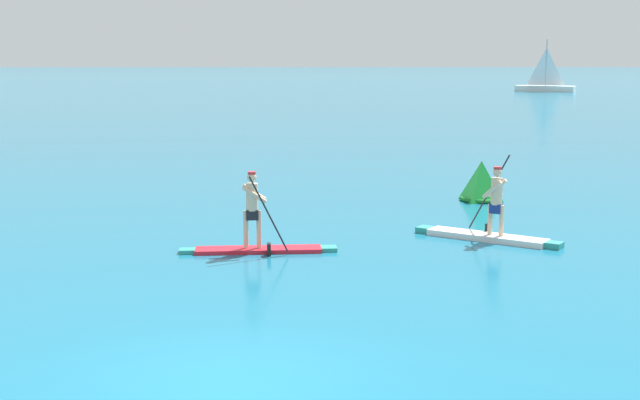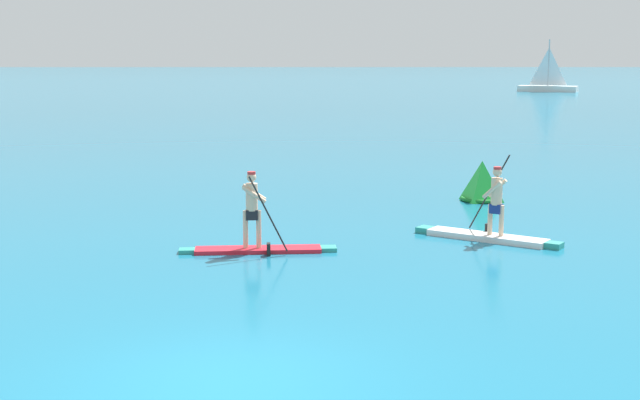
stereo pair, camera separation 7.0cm
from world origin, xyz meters
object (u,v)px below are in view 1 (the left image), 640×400
paddleboarder_mid_center (257,233)px  sailboat_right_horizon (545,86)px  paddleboarder_far_right (489,226)px  race_marker_buoy (481,183)px

paddleboarder_mid_center → sailboat_right_horizon: (25.98, 76.02, 0.17)m
paddleboarder_far_right → sailboat_right_horizon: size_ratio=0.50×
paddleboarder_far_right → race_marker_buoy: 5.60m
race_marker_buoy → sailboat_right_horizon: sailboat_right_horizon is taller
paddleboarder_mid_center → race_marker_buoy: paddleboarder_mid_center is taller
race_marker_buoy → paddleboarder_mid_center: bearing=-132.6°
paddleboarder_mid_center → sailboat_right_horizon: size_ratio=0.55×
race_marker_buoy → paddleboarder_far_right: bearing=-98.7°
race_marker_buoy → sailboat_right_horizon: 72.07m
paddleboarder_mid_center → race_marker_buoy: 9.13m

